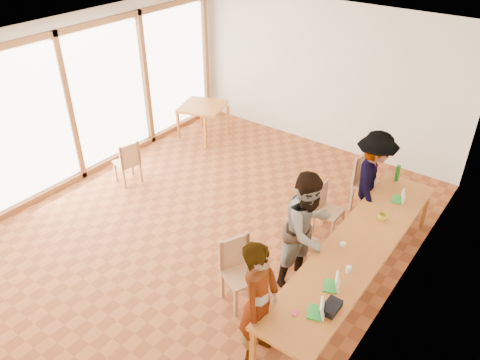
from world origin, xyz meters
name	(u,v)px	position (x,y,z in m)	size (l,w,h in m)	color
ground	(199,234)	(0.00, 0.00, 0.00)	(8.00, 8.00, 0.00)	#9F5126
wall_back	(324,76)	(0.00, 4.00, 1.50)	(6.00, 0.10, 3.00)	#EFE3CE
wall_right	(393,230)	(3.00, 0.00, 1.50)	(0.10, 8.00, 3.00)	#EFE3CE
window_wall	(68,105)	(-2.96, 0.00, 1.50)	(0.10, 8.00, 3.00)	white
ceiling	(187,49)	(0.00, 0.00, 3.02)	(6.00, 8.00, 0.04)	white
communal_table	(358,248)	(2.50, 0.40, 0.70)	(0.80, 4.00, 0.75)	#BE782A
side_table	(203,109)	(-2.19, 2.71, 0.67)	(0.90, 0.90, 0.75)	#BE782A
chair_near	(238,264)	(1.32, -0.70, 0.59)	(0.59, 0.59, 0.51)	tan
chair_mid	(297,233)	(1.58, 0.40, 0.50)	(0.38, 0.38, 0.44)	tan
chair_far	(324,204)	(1.55, 1.29, 0.52)	(0.40, 0.40, 0.45)	tan
chair_empty	(365,176)	(1.79, 2.27, 0.63)	(0.51, 0.51, 0.54)	tan
chair_spare	(128,159)	(-2.02, 0.40, 0.53)	(0.49, 0.49, 0.46)	tan
person_near	(259,303)	(2.07, -1.30, 0.84)	(0.61, 0.40, 1.68)	gray
person_mid	(308,230)	(1.88, 0.12, 0.88)	(0.86, 0.67, 1.76)	gray
person_far	(372,181)	(2.05, 1.87, 0.84)	(1.09, 0.63, 1.69)	gray
laptop_near	(319,310)	(2.64, -0.96, 0.80)	(0.26, 0.27, 0.19)	green
laptop_mid	(334,284)	(2.59, -0.49, 0.80)	(0.25, 0.26, 0.18)	green
laptop_far	(400,198)	(2.57, 1.74, 0.80)	(0.21, 0.23, 0.18)	green
yellow_mug	(382,217)	(2.53, 1.11, 0.80)	(0.12, 0.12, 0.10)	gold
green_bottle	(398,173)	(2.31, 2.26, 0.89)	(0.07, 0.07, 0.28)	#177218
clear_glass	(348,270)	(2.61, -0.16, 0.80)	(0.07, 0.07, 0.09)	silver
condiment_cup	(343,245)	(2.35, 0.24, 0.78)	(0.08, 0.08, 0.06)	white
pink_phone	(296,313)	(2.44, -1.11, 0.76)	(0.05, 0.10, 0.01)	#D5366C
black_pouch	(332,307)	(2.73, -0.83, 0.80)	(0.16, 0.26, 0.09)	black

